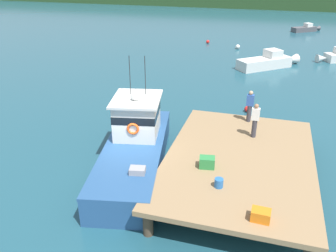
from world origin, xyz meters
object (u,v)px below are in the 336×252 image
(moored_boat_off_the_point, at_px, (306,29))
(mooring_buoy_channel_marker, at_px, (247,109))
(main_fishing_boat, at_px, (136,144))
(deckhand_by_the_boat, at_px, (250,106))
(crate_single_far, at_px, (207,162))
(crate_stack_mid_dock, at_px, (261,215))
(mooring_buoy_inshore, at_px, (208,42))
(deckhand_further_back, at_px, (255,120))
(bait_bucket, at_px, (219,183))
(moored_boat_outer_mooring, at_px, (268,62))
(mooring_buoy_outer, at_px, (238,47))

(moored_boat_off_the_point, xyz_separation_m, mooring_buoy_channel_marker, (-4.86, -29.58, -0.17))
(main_fishing_boat, height_order, deckhand_by_the_boat, main_fishing_boat)
(crate_single_far, bearing_deg, crate_stack_mid_dock, -49.95)
(mooring_buoy_inshore, bearing_deg, deckhand_further_back, -74.74)
(bait_bucket, xyz_separation_m, moored_boat_off_the_point, (5.07, 39.85, -1.01))
(crate_stack_mid_dock, distance_m, bait_bucket, 2.10)
(bait_bucket, relative_size, moored_boat_outer_mooring, 0.06)
(bait_bucket, xyz_separation_m, mooring_buoy_outer, (-2.31, 27.37, -1.14))
(deckhand_by_the_boat, xyz_separation_m, deckhand_further_back, (0.38, -1.70, 0.00))
(crate_stack_mid_dock, bearing_deg, main_fishing_boat, 145.12)
(deckhand_by_the_boat, bearing_deg, mooring_buoy_channel_marker, 94.26)
(moored_boat_off_the_point, bearing_deg, mooring_buoy_channel_marker, -99.33)
(moored_boat_outer_mooring, xyz_separation_m, moored_boat_off_the_point, (4.05, 18.94, -0.17))
(deckhand_by_the_boat, xyz_separation_m, moored_boat_off_the_point, (4.55, 33.71, -1.70))
(deckhand_by_the_boat, bearing_deg, moored_boat_off_the_point, 82.31)
(deckhand_by_the_boat, distance_m, moored_boat_off_the_point, 34.06)
(crate_single_far, relative_size, bait_bucket, 1.76)
(crate_stack_mid_dock, distance_m, moored_boat_outer_mooring, 22.36)
(bait_bucket, bearing_deg, crate_single_far, 118.68)
(moored_boat_outer_mooring, bearing_deg, mooring_buoy_channel_marker, -94.35)
(main_fishing_boat, xyz_separation_m, deckhand_further_back, (5.11, 1.85, 1.05))
(main_fishing_boat, xyz_separation_m, moored_boat_outer_mooring, (5.23, 18.32, -0.48))
(deckhand_further_back, distance_m, mooring_buoy_outer, 23.22)
(mooring_buoy_inshore, bearing_deg, moored_boat_outer_mooring, -50.18)
(mooring_buoy_channel_marker, bearing_deg, moored_boat_off_the_point, 80.67)
(bait_bucket, relative_size, mooring_buoy_outer, 0.74)
(main_fishing_boat, distance_m, bait_bucket, 4.96)
(main_fishing_boat, xyz_separation_m, deckhand_by_the_boat, (4.73, 3.55, 1.05))
(crate_single_far, distance_m, bait_bucket, 1.38)
(crate_stack_mid_dock, height_order, moored_boat_outer_mooring, crate_stack_mid_dock)
(deckhand_further_back, bearing_deg, moored_boat_off_the_point, 83.27)
(deckhand_by_the_boat, relative_size, mooring_buoy_inshore, 4.34)
(main_fishing_boat, relative_size, mooring_buoy_inshore, 26.55)
(crate_single_far, height_order, deckhand_by_the_boat, deckhand_by_the_boat)
(crate_single_far, distance_m, crate_stack_mid_dock, 3.44)
(crate_stack_mid_dock, bearing_deg, deckhand_by_the_boat, 97.75)
(moored_boat_off_the_point, relative_size, mooring_buoy_inshore, 10.11)
(main_fishing_boat, distance_m, mooring_buoy_outer, 24.86)
(crate_stack_mid_dock, relative_size, bait_bucket, 1.76)
(mooring_buoy_outer, relative_size, mooring_buoy_inshore, 1.23)
(bait_bucket, bearing_deg, moored_boat_outer_mooring, 87.20)
(deckhand_by_the_boat, bearing_deg, crate_single_far, -103.50)
(mooring_buoy_channel_marker, bearing_deg, crate_single_far, -95.52)
(mooring_buoy_inshore, bearing_deg, mooring_buoy_channel_marker, -72.21)
(main_fishing_boat, xyz_separation_m, mooring_buoy_inshore, (-1.63, 26.56, -0.82))
(mooring_buoy_inshore, bearing_deg, deckhand_by_the_boat, -74.54)
(moored_boat_outer_mooring, bearing_deg, deckhand_further_back, -90.44)
(deckhand_by_the_boat, height_order, deckhand_further_back, same)
(crate_single_far, xyz_separation_m, mooring_buoy_channel_marker, (0.88, 9.06, -1.23))
(crate_single_far, distance_m, moored_boat_outer_mooring, 19.80)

